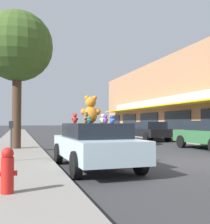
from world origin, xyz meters
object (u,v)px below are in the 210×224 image
at_px(plush_art_car, 95,144).
at_px(teddy_bear_cream, 103,119).
at_px(parking_meter, 11,135).
at_px(teddy_bear_brown, 86,118).
at_px(teddy_bear_blue, 112,119).
at_px(teddy_bear_green, 101,120).
at_px(fire_hydrant, 7,170).
at_px(teddy_bear_red, 75,118).
at_px(street_tree, 17,47).
at_px(parked_car_far_right, 149,130).
at_px(teddy_bear_teal, 89,120).
at_px(teddy_bear_giant, 91,110).
at_px(teddy_bear_purple, 106,119).

height_order(plush_art_car, teddy_bear_cream, teddy_bear_cream).
xyz_separation_m(plush_art_car, parking_meter, (-2.42, 1.27, 0.23)).
bearing_deg(teddy_bear_brown, teddy_bear_blue, 90.93).
distance_m(teddy_bear_green, fire_hydrant, 4.77).
bearing_deg(teddy_bear_red, fire_hydrant, 56.14).
height_order(teddy_bear_brown, fire_hydrant, teddy_bear_brown).
bearing_deg(street_tree, parked_car_far_right, 29.48).
distance_m(plush_art_car, street_tree, 7.59).
bearing_deg(teddy_bear_blue, fire_hydrant, 89.09).
bearing_deg(teddy_bear_teal, parking_meter, -84.80).
relative_size(plush_art_car, teddy_bear_brown, 12.67).
bearing_deg(fire_hydrant, teddy_bear_green, 53.37).
bearing_deg(fire_hydrant, parked_car_far_right, 55.86).
relative_size(plush_art_car, parking_meter, 3.41).
bearing_deg(street_tree, parking_meter, -91.68).
xyz_separation_m(teddy_bear_green, parking_meter, (-2.84, 0.53, -0.50)).
relative_size(teddy_bear_teal, teddy_bear_red, 0.69).
bearing_deg(plush_art_car, teddy_bear_giant, 98.44).
relative_size(teddy_bear_blue, parked_car_far_right, 0.06).
height_order(teddy_bear_purple, street_tree, street_tree).
height_order(teddy_bear_green, parked_car_far_right, teddy_bear_green).
distance_m(teddy_bear_purple, teddy_bear_brown, 0.76).
bearing_deg(plush_art_car, teddy_bear_teal, -122.09).
bearing_deg(teddy_bear_cream, teddy_bear_brown, 43.97).
bearing_deg(teddy_bear_blue, parked_car_far_right, -74.28).
bearing_deg(teddy_bear_cream, teddy_bear_blue, 148.96).
xyz_separation_m(teddy_bear_cream, teddy_bear_purple, (-0.12, -0.68, -0.02)).
bearing_deg(parking_meter, teddy_bear_giant, -22.55).
distance_m(teddy_bear_purple, street_tree, 7.80).
height_order(plush_art_car, fire_hydrant, plush_art_car).
height_order(teddy_bear_giant, teddy_bear_purple, teddy_bear_giant).
relative_size(teddy_bear_brown, street_tree, 0.05).
relative_size(teddy_bear_teal, teddy_bear_green, 0.96).
distance_m(teddy_bear_cream, parked_car_far_right, 13.30).
xyz_separation_m(parked_car_far_right, parking_meter, (-9.73, -9.99, 0.17)).
height_order(teddy_bear_red, parked_car_far_right, teddy_bear_red).
xyz_separation_m(teddy_bear_giant, teddy_bear_purple, (0.19, -0.96, -0.30)).
relative_size(teddy_bear_blue, fire_hydrant, 0.31).
bearing_deg(teddy_bear_purple, teddy_bear_teal, -35.42).
relative_size(teddy_bear_cream, teddy_bear_purple, 1.21).
bearing_deg(teddy_bear_green, teddy_bear_teal, 14.75).
relative_size(teddy_bear_green, parked_car_far_right, 0.05).
bearing_deg(teddy_bear_cream, teddy_bear_purple, 119.94).
bearing_deg(teddy_bear_cream, teddy_bear_green, -62.73).
xyz_separation_m(plush_art_car, street_tree, (-2.29, 5.84, 4.28)).
bearing_deg(teddy_bear_blue, parking_meter, 15.13).
bearing_deg(parking_meter, street_tree, 88.32).
xyz_separation_m(teddy_bear_brown, parked_car_far_right, (7.58, 11.29, -0.73)).
bearing_deg(teddy_bear_purple, parked_car_far_right, -134.56).
bearing_deg(parked_car_far_right, teddy_bear_blue, -120.53).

